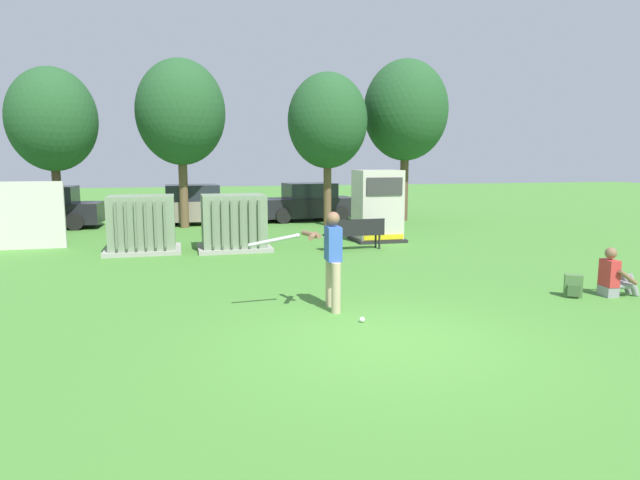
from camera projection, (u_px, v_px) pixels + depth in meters
ground_plane at (388, 340)px, 8.14m from camera, size 96.00×96.00×0.00m
transformer_west at (142, 225)px, 15.77m from camera, size 2.10×1.70×1.62m
transformer_mid_west at (234, 223)px, 16.17m from camera, size 2.10×1.70×1.62m
generator_enclosure at (377, 206)px, 17.90m from camera, size 1.60×1.40×2.30m
park_bench at (355, 232)px, 16.16m from camera, size 1.82×0.49×0.92m
batter at (330, 255)px, 9.66m from camera, size 1.61×0.72×1.74m
sports_ball at (362, 320)px, 9.01m from camera, size 0.09×0.09×0.09m
seated_spectator at (614, 277)px, 10.72m from camera, size 0.74×0.57×0.96m
backpack at (573, 286)px, 10.64m from camera, size 0.38×0.37×0.44m
tree_left at (52, 120)px, 19.51m from camera, size 3.07×3.07×5.86m
tree_center_left at (181, 113)px, 20.91m from camera, size 3.35×3.35×6.40m
tree_center_right at (328, 121)px, 21.80m from camera, size 3.15×3.15×6.03m
tree_right at (406, 111)px, 23.43m from camera, size 3.57×3.57×6.83m
parked_car_leftmost at (44, 209)px, 21.22m from camera, size 4.28×2.09×1.62m
parked_car_left_of_center at (190, 206)px, 22.51m from camera, size 4.23×1.97×1.62m
parked_car_right_of_center at (307, 203)px, 24.07m from camera, size 4.35×2.23×1.62m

